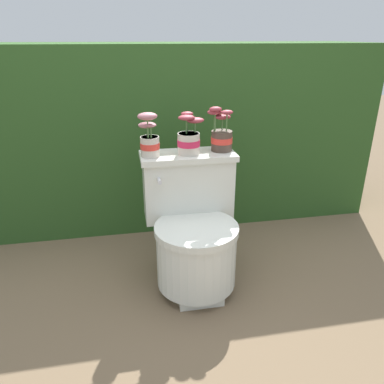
# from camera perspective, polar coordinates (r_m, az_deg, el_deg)

# --- Properties ---
(ground_plane) EXTENTS (12.00, 12.00, 0.00)m
(ground_plane) POSITION_cam_1_polar(r_m,az_deg,el_deg) (2.05, -0.87, -14.57)
(ground_plane) COLOR brown
(hedge_backdrop) EXTENTS (2.89, 0.70, 1.20)m
(hedge_backdrop) POSITION_cam_1_polar(r_m,az_deg,el_deg) (2.71, -4.71, 9.00)
(hedge_backdrop) COLOR #284C1E
(hedge_backdrop) RESTS_ON ground
(toilet) EXTENTS (0.49, 0.55, 0.68)m
(toilet) POSITION_cam_1_polar(r_m,az_deg,el_deg) (1.95, 0.18, -5.76)
(toilet) COLOR silver
(toilet) RESTS_ON ground
(potted_plant_left) EXTENTS (0.10, 0.11, 0.23)m
(potted_plant_left) POSITION_cam_1_polar(r_m,az_deg,el_deg) (1.88, -6.52, 7.95)
(potted_plant_left) COLOR beige
(potted_plant_left) RESTS_ON toilet
(potted_plant_midleft) EXTENTS (0.14, 0.12, 0.21)m
(potted_plant_midleft) POSITION_cam_1_polar(r_m,az_deg,el_deg) (1.91, -0.47, 8.07)
(potted_plant_midleft) COLOR beige
(potted_plant_midleft) RESTS_ON toilet
(potted_plant_middle) EXTENTS (0.13, 0.11, 0.23)m
(potted_plant_middle) POSITION_cam_1_polar(r_m,az_deg,el_deg) (1.98, 4.49, 8.66)
(potted_plant_middle) COLOR #47382D
(potted_plant_middle) RESTS_ON toilet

